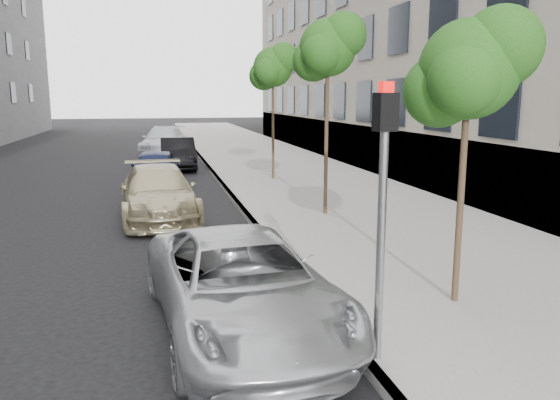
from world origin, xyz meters
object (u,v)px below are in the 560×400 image
object	(u,v)px
tree_near	(471,69)
tree_far	(274,67)
tree_mid	(329,48)
suv	(158,193)
signal_pole	(383,192)
sedan_black	(178,153)
sedan_rear	(164,141)
sedan_blue	(156,169)
minivan	(242,285)

from	to	relation	value
tree_near	tree_far	distance (m)	13.02
tree_mid	suv	world-z (taller)	tree_mid
tree_mid	signal_pole	distance (m)	8.52
sedan_black	sedan_rear	size ratio (longest dim) A/B	0.79
tree_far	sedan_blue	size ratio (longest dim) A/B	1.27
signal_pole	sedan_blue	size ratio (longest dim) A/B	0.82
tree_mid	sedan_black	world-z (taller)	tree_mid
suv	sedan_rear	distance (m)	16.15
minivan	sedan_blue	size ratio (longest dim) A/B	1.22
signal_pole	suv	bearing A→B (deg)	95.30
tree_near	suv	size ratio (longest dim) A/B	0.91
tree_mid	sedan_blue	bearing A→B (deg)	125.17
tree_mid	sedan_blue	xyz separation A→B (m)	(-4.39, 6.23, -3.75)
minivan	tree_mid	bearing A→B (deg)	58.27
suv	sedan_blue	bearing A→B (deg)	87.20
sedan_blue	sedan_black	size ratio (longest dim) A/B	0.93
tree_far	sedan_rear	world-z (taller)	tree_far
tree_mid	sedan_black	size ratio (longest dim) A/B	1.22
tree_near	tree_far	size ratio (longest dim) A/B	0.86
minivan	sedan_rear	bearing A→B (deg)	86.44
tree_mid	signal_pole	bearing A→B (deg)	-103.58
tree_near	tree_far	world-z (taller)	tree_far
sedan_rear	signal_pole	bearing A→B (deg)	-76.32
signal_pole	suv	distance (m)	9.47
suv	sedan_blue	distance (m)	5.17
tree_near	tree_mid	size ratio (longest dim) A/B	0.84
signal_pole	sedan_rear	world-z (taller)	signal_pole
signal_pole	suv	world-z (taller)	signal_pole
tree_mid	tree_far	xyz separation A→B (m)	(0.00, 6.50, -0.15)
sedan_black	tree_mid	bearing A→B (deg)	-72.97
sedan_black	sedan_rear	xyz separation A→B (m)	(-0.47, 5.98, 0.08)
tree_near	tree_mid	bearing A→B (deg)	90.00
tree_far	suv	xyz separation A→B (m)	(-4.36, -5.45, -3.59)
sedan_blue	suv	bearing A→B (deg)	-85.76
signal_pole	sedan_black	world-z (taller)	signal_pole
tree_far	signal_pole	distance (m)	14.76
tree_mid	suv	distance (m)	5.83
suv	sedan_black	bearing A→B (deg)	81.38
tree_near	tree_mid	distance (m)	6.55
signal_pole	sedan_rear	xyz separation A→B (m)	(-1.92, 25.18, -1.38)
signal_pole	minivan	world-z (taller)	signal_pole
minivan	suv	distance (m)	7.68
tree_mid	suv	xyz separation A→B (m)	(-4.36, 1.05, -3.73)
tree_far	tree_near	bearing A→B (deg)	-90.00
sedan_blue	sedan_rear	bearing A→B (deg)	91.07
tree_mid	minivan	xyz separation A→B (m)	(-3.33, -6.55, -3.75)
tree_near	sedan_rear	world-z (taller)	tree_near
tree_mid	minivan	distance (m)	8.25
tree_mid	sedan_black	bearing A→B (deg)	106.78
minivan	sedan_black	bearing A→B (deg)	85.37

